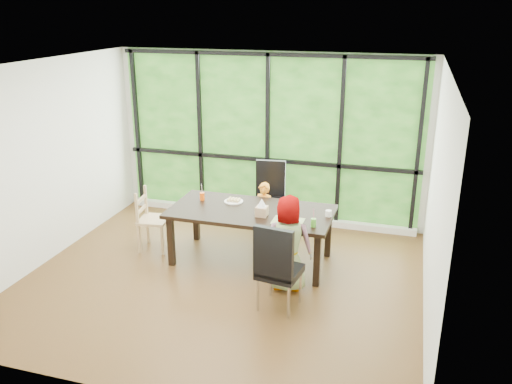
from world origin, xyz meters
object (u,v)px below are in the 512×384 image
Objects in this scene: child_toddler at (264,213)px; orange_cup at (202,196)px; white_mug at (328,213)px; plate_near at (292,221)px; child_older at (287,244)px; tissue_box at (262,211)px; dining_table at (251,235)px; chair_end_beech at (154,220)px; chair_interior_leather at (280,265)px; green_cup at (313,223)px; chair_window_leather at (269,197)px; plate_far at (234,201)px.

orange_cup is at bearing -132.57° from child_toddler.
orange_cup reaches higher than white_mug.
plate_near is 1.45m from orange_cup.
child_older reaches higher than plate_near.
plate_near is 0.44m from tissue_box.
chair_end_beech reaches higher than dining_table.
chair_interior_leather is at bearing -123.31° from chair_end_beech.
dining_table is 0.90m from orange_cup.
chair_end_beech is at bearing -178.49° from dining_table.
chair_interior_leather is 0.84m from plate_near.
white_mug is (2.48, 0.11, 0.34)m from chair_end_beech.
chair_end_beech is at bearing 175.74° from tissue_box.
dining_table is 10.57× the size of plate_near.
dining_table is 2.43× the size of chair_end_beech.
green_cup is at bearing -15.09° from plate_near.
chair_end_beech is at bearing -149.67° from chair_window_leather.
orange_cup is 1.32× the size of white_mug.
white_mug is at bearing -3.08° from orange_cup.
child_toddler is at bearing -60.52° from chair_interior_leather.
green_cup is at bearing -19.33° from dining_table.
plate_near is at bearing -26.07° from plate_far.
chair_window_leather is at bearing 136.60° from white_mug.
child_older is at bearing -44.42° from tissue_box.
child_toddler is at bearing 151.00° from white_mug.
chair_end_beech is 0.79m from orange_cup.
child_toddler is at bearing -71.16° from child_older.
white_mug is at bearing -95.09° from chair_end_beech.
child_toddler is (1.45, 0.68, 0.01)m from chair_end_beech.
green_cup is (0.95, -1.41, 0.26)m from chair_window_leather.
chair_end_beech is 8.34× the size of orange_cup.
chair_interior_leather is at bearing -80.15° from chair_window_leather.
orange_cup is at bearing -136.84° from chair_window_leather.
orange_cup is (-1.42, 0.77, 0.19)m from child_older.
green_cup is at bearing -141.53° from child_older.
chair_window_leather is 2.26m from chair_interior_leather.
child_older is 14.93× the size of white_mug.
plate_far is at bearing -116.22° from chair_window_leather.
white_mug is at bearing 3.96° from dining_table.
dining_table is 2.03× the size of chair_interior_leather.
plate_near reaches higher than dining_table.
plate_near is at bearing -78.60° from chair_interior_leather.
chair_interior_leather reaches higher than green_cup.
child_older is 11.30× the size of orange_cup.
chair_interior_leather is 1.21m from white_mug.
child_toddler reaches higher than plate_near.
dining_table is at bearing 158.76° from plate_near.
plate_far is 0.46m from orange_cup.
plate_near is at bearing -39.22° from child_toddler.
green_cup is (0.29, -0.08, 0.05)m from plate_near.
chair_interior_leather is at bearing -52.16° from plate_far.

